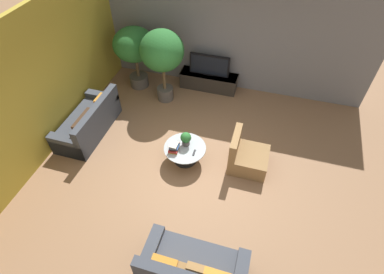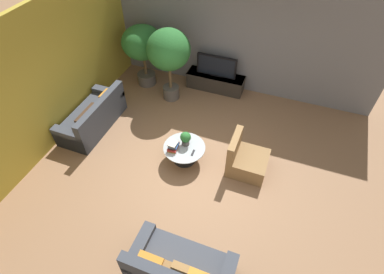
{
  "view_description": "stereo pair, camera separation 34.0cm",
  "coord_description": "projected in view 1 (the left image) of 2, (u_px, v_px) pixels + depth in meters",
  "views": [
    {
      "loc": [
        1.17,
        -3.91,
        5.14
      ],
      "look_at": [
        -0.1,
        0.39,
        0.55
      ],
      "focal_mm": 28.0,
      "sensor_mm": 36.0,
      "label": 1
    },
    {
      "loc": [
        1.49,
        -3.8,
        5.14
      ],
      "look_at": [
        -0.1,
        0.39,
        0.55
      ],
      "focal_mm": 28.0,
      "sensor_mm": 36.0,
      "label": 2
    }
  ],
  "objects": [
    {
      "name": "media_console",
      "position": [
        209.0,
        81.0,
        8.4
      ],
      "size": [
        1.6,
        0.5,
        0.45
      ],
      "color": "#2D2823",
      "rests_on": "ground"
    },
    {
      "name": "potted_palm_corner",
      "position": [
        162.0,
        53.0,
        7.23
      ],
      "size": [
        1.08,
        1.08,
        1.95
      ],
      "color": "#514C47",
      "rests_on": "ground"
    },
    {
      "name": "coffee_table",
      "position": [
        185.0,
        151.0,
        6.49
      ],
      "size": [
        0.91,
        0.91,
        0.4
      ],
      "color": "black",
      "rests_on": "ground"
    },
    {
      "name": "potted_palm_tall",
      "position": [
        134.0,
        47.0,
        7.8
      ],
      "size": [
        1.09,
        1.09,
        1.72
      ],
      "color": "#514C47",
      "rests_on": "ground"
    },
    {
      "name": "television",
      "position": [
        209.0,
        65.0,
        8.04
      ],
      "size": [
        1.09,
        0.13,
        0.58
      ],
      "color": "black",
      "rests_on": "media_console"
    },
    {
      "name": "couch_by_wall",
      "position": [
        89.0,
        122.0,
        7.11
      ],
      "size": [
        0.84,
        1.82,
        0.84
      ],
      "rotation": [
        0.0,
        0.0,
        -1.57
      ],
      "color": "#3D424C",
      "rests_on": "ground"
    },
    {
      "name": "remote_black",
      "position": [
        194.0,
        153.0,
        6.29
      ],
      "size": [
        0.04,
        0.16,
        0.02
      ],
      "primitive_type": "cube",
      "rotation": [
        0.0,
        0.0,
        0.03
      ],
      "color": "black",
      "rests_on": "coffee_table"
    },
    {
      "name": "potted_plant_tabletop",
      "position": [
        186.0,
        138.0,
        6.33
      ],
      "size": [
        0.23,
        0.23,
        0.33
      ],
      "color": "#514C47",
      "rests_on": "coffee_table"
    },
    {
      "name": "side_wall_left",
      "position": [
        44.0,
        81.0,
        6.23
      ],
      "size": [
        0.12,
        7.4,
        3.0
      ],
      "primitive_type": "cube",
      "color": "gold",
      "rests_on": "ground"
    },
    {
      "name": "ground_plane",
      "position": [
        191.0,
        168.0,
        6.53
      ],
      "size": [
        24.0,
        24.0,
        0.0
      ],
      "primitive_type": "plane",
      "color": "#8C6647"
    },
    {
      "name": "book_stack",
      "position": [
        174.0,
        147.0,
        6.3
      ],
      "size": [
        0.22,
        0.32,
        0.17
      ],
      "color": "gold",
      "rests_on": "coffee_table"
    },
    {
      "name": "couch_near_entry",
      "position": [
        193.0,
        271.0,
        4.71
      ],
      "size": [
        1.65,
        0.84,
        0.84
      ],
      "rotation": [
        0.0,
        0.0,
        3.14
      ],
      "color": "#3D424C",
      "rests_on": "ground"
    },
    {
      "name": "back_wall_stone",
      "position": [
        227.0,
        35.0,
        7.64
      ],
      "size": [
        7.4,
        0.12,
        3.0
      ],
      "primitive_type": "cube",
      "color": "slate",
      "rests_on": "ground"
    },
    {
      "name": "armchair_wicker",
      "position": [
        246.0,
        157.0,
        6.39
      ],
      "size": [
        0.8,
        0.76,
        0.86
      ],
      "rotation": [
        0.0,
        0.0,
        1.57
      ],
      "color": "olive",
      "rests_on": "ground"
    }
  ]
}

